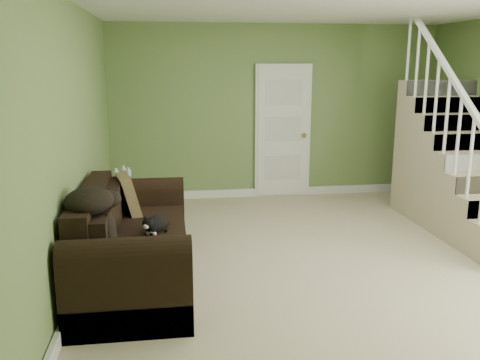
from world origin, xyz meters
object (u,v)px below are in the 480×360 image
object	(u,v)px
cat	(155,224)
banana	(156,252)
sofa	(130,246)
side_table	(125,207)

from	to	relation	value
cat	banana	bearing A→B (deg)	-64.68
sofa	side_table	size ratio (longest dim) A/B	2.85
sofa	banana	xyz separation A→B (m)	(0.26, -0.63, 0.17)
sofa	banana	distance (m)	0.70
sofa	cat	distance (m)	0.34
cat	banana	xyz separation A→B (m)	(0.02, -0.56, -0.06)
sofa	side_table	xyz separation A→B (m)	(-0.17, 1.53, -0.05)
sofa	cat	size ratio (longest dim) A/B	5.18
banana	sofa	bearing A→B (deg)	78.75
cat	sofa	bearing A→B (deg)	-172.00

